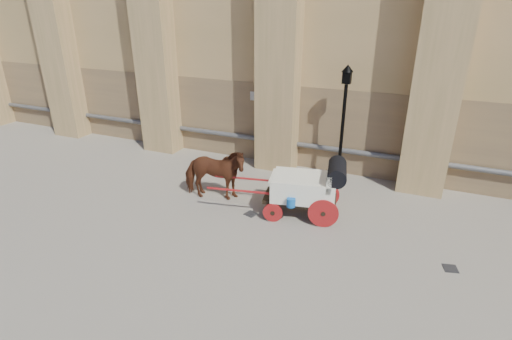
% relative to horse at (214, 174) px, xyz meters
% --- Properties ---
extents(ground, '(90.00, 90.00, 0.00)m').
position_rel_horse_xyz_m(ground, '(1.89, -0.43, -0.85)').
color(ground, gray).
rests_on(ground, ground).
extents(horse, '(2.18, 1.35, 1.71)m').
position_rel_horse_xyz_m(horse, '(0.00, 0.00, 0.00)').
color(horse, '#5B2C15').
rests_on(horse, ground).
extents(carriage, '(4.02, 1.77, 1.71)m').
position_rel_horse_xyz_m(carriage, '(2.95, 0.15, 0.07)').
color(carriage, black).
rests_on(carriage, ground).
extents(street_lamp, '(0.37, 0.37, 3.95)m').
position_rel_horse_xyz_m(street_lamp, '(3.28, 2.82, 1.26)').
color(street_lamp, black).
rests_on(street_lamp, ground).
extents(drain_grate_near, '(0.40, 0.40, 0.01)m').
position_rel_horse_xyz_m(drain_grate_near, '(1.42, -0.46, -0.85)').
color(drain_grate_near, black).
rests_on(drain_grate_near, ground).
extents(drain_grate_far, '(0.39, 0.39, 0.01)m').
position_rel_horse_xyz_m(drain_grate_far, '(6.77, -0.98, -0.85)').
color(drain_grate_far, black).
rests_on(drain_grate_far, ground).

